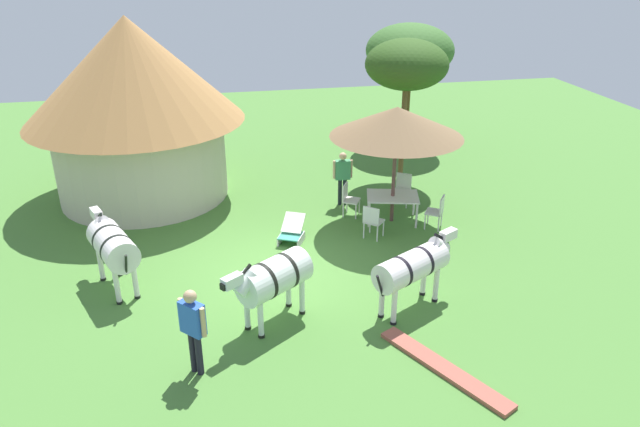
# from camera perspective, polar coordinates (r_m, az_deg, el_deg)

# --- Properties ---
(ground_plane) EXTENTS (36.00, 36.00, 0.00)m
(ground_plane) POSITION_cam_1_polar(r_m,az_deg,el_deg) (13.87, -4.35, -5.35)
(ground_plane) COLOR #497C34
(thatched_hut) EXTENTS (6.09, 6.09, 5.15)m
(thatched_hut) POSITION_cam_1_polar(r_m,az_deg,el_deg) (17.70, -17.34, 10.32)
(thatched_hut) COLOR beige
(thatched_hut) RESTS_ON ground_plane
(shade_umbrella) EXTENTS (3.42, 3.42, 3.15)m
(shade_umbrella) POSITION_cam_1_polar(r_m,az_deg,el_deg) (15.31, 7.38, 8.70)
(shade_umbrella) COLOR brown
(shade_umbrella) RESTS_ON ground_plane
(patio_dining_table) EXTENTS (1.56, 1.26, 0.74)m
(patio_dining_table) POSITION_cam_1_polar(r_m,az_deg,el_deg) (16.01, 6.97, 1.45)
(patio_dining_table) COLOR silver
(patio_dining_table) RESTS_ON ground_plane
(patio_chair_east_end) EXTENTS (0.60, 0.59, 0.90)m
(patio_chair_east_end) POSITION_cam_1_polar(r_m,az_deg,el_deg) (17.16, 7.94, 2.53)
(patio_chair_east_end) COLOR silver
(patio_chair_east_end) RESTS_ON ground_plane
(patio_chair_west_end) EXTENTS (0.58, 0.59, 0.90)m
(patio_chair_west_end) POSITION_cam_1_polar(r_m,az_deg,el_deg) (16.30, 2.76, 1.53)
(patio_chair_west_end) COLOR white
(patio_chair_west_end) RESTS_ON ground_plane
(patio_chair_near_hut) EXTENTS (0.61, 0.61, 0.90)m
(patio_chair_near_hut) POSITION_cam_1_polar(r_m,az_deg,el_deg) (15.05, 5.06, -0.61)
(patio_chair_near_hut) COLOR silver
(patio_chair_near_hut) RESTS_ON ground_plane
(patio_chair_near_lawn) EXTENTS (0.59, 0.60, 0.90)m
(patio_chair_near_lawn) POSITION_cam_1_polar(r_m,az_deg,el_deg) (15.83, 11.19, 0.33)
(patio_chair_near_lawn) COLOR silver
(patio_chair_near_lawn) RESTS_ON ground_plane
(guest_beside_umbrella) EXTENTS (0.56, 0.22, 1.56)m
(guest_beside_umbrella) POSITION_cam_1_polar(r_m,az_deg,el_deg) (16.84, 2.18, 3.84)
(guest_beside_umbrella) COLOR black
(guest_beside_umbrella) RESTS_ON ground_plane
(standing_watcher) EXTENTS (0.46, 0.47, 1.67)m
(standing_watcher) POSITION_cam_1_polar(r_m,az_deg,el_deg) (10.47, -12.09, -10.35)
(standing_watcher) COLOR black
(standing_watcher) RESTS_ON ground_plane
(striped_lounge_chair) EXTENTS (0.83, 0.95, 0.63)m
(striped_lounge_chair) POSITION_cam_1_polar(r_m,az_deg,el_deg) (14.96, -2.74, -1.82)
(striped_lounge_chair) COLOR teal
(striped_lounge_chair) RESTS_ON ground_plane
(zebra_nearest_camera) EXTENTS (1.86, 1.49, 1.55)m
(zebra_nearest_camera) POSITION_cam_1_polar(r_m,az_deg,el_deg) (11.55, -4.61, -6.18)
(zebra_nearest_camera) COLOR silver
(zebra_nearest_camera) RESTS_ON ground_plane
(zebra_by_umbrella) EXTENTS (2.11, 1.40, 1.52)m
(zebra_by_umbrella) POSITION_cam_1_polar(r_m,az_deg,el_deg) (12.12, 8.93, -5.01)
(zebra_by_umbrella) COLOR silver
(zebra_by_umbrella) RESTS_ON ground_plane
(zebra_toward_hut) EXTENTS (1.24, 2.06, 1.60)m
(zebra_toward_hut) POSITION_cam_1_polar(r_m,az_deg,el_deg) (13.37, -19.29, -2.86)
(zebra_toward_hut) COLOR silver
(zebra_toward_hut) RESTS_ON ground_plane
(acacia_tree_left_background) EXTENTS (2.50, 2.50, 4.33)m
(acacia_tree_left_background) POSITION_cam_1_polar(r_m,az_deg,el_deg) (18.43, 8.32, 13.92)
(acacia_tree_left_background) COLOR brown
(acacia_tree_left_background) RESTS_ON ground_plane
(acacia_tree_far_lawn) EXTENTS (3.09, 3.09, 4.36)m
(acacia_tree_far_lawn) POSITION_cam_1_polar(r_m,az_deg,el_deg) (21.82, 8.61, 15.16)
(acacia_tree_far_lawn) COLOR #533B1B
(acacia_tree_far_lawn) RESTS_ON ground_plane
(brick_patio_kerb) EXTENTS (1.63, 2.64, 0.08)m
(brick_patio_kerb) POSITION_cam_1_polar(r_m,az_deg,el_deg) (11.09, 11.77, -14.31)
(brick_patio_kerb) COLOR #9F5242
(brick_patio_kerb) RESTS_ON ground_plane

